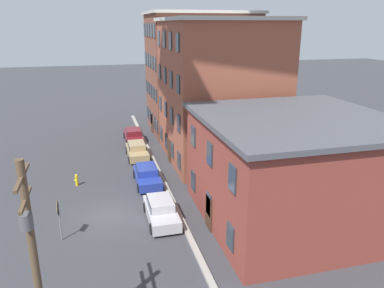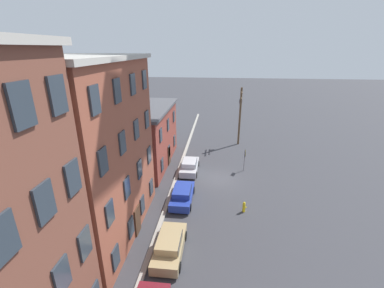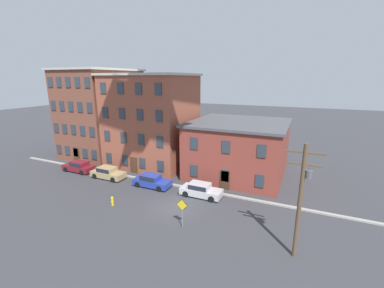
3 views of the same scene
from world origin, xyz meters
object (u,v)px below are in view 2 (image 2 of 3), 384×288
utility_pole (240,113)px  fire_hydrant (244,207)px  car_tan (170,245)px  car_silver (190,166)px  caution_sign (245,157)px  car_blue (182,194)px

utility_pole → fire_hydrant: 17.35m
utility_pole → fire_hydrant: size_ratio=8.56×
car_tan → fire_hydrant: size_ratio=4.58×
car_tan → car_silver: 12.58m
car_silver → fire_hydrant: size_ratio=4.58×
car_tan → utility_pole: bearing=-14.9°
car_tan → fire_hydrant: (5.46, -5.43, -0.27)m
fire_hydrant → utility_pole: bearing=-1.8°
caution_sign → utility_pole: 9.27m
car_blue → utility_pole: utility_pole is taller
car_blue → caution_sign: (7.02, -6.13, 1.01)m
utility_pole → car_silver: bearing=148.1°
fire_hydrant → car_silver: bearing=37.8°
car_tan → car_blue: (6.46, 0.05, 0.00)m
utility_pole → fire_hydrant: bearing=178.2°
fire_hydrant → car_tan: bearing=135.1°
car_blue → car_silver: bearing=0.4°
car_blue → utility_pole: (15.84, -6.01, 3.88)m
car_tan → caution_sign: bearing=-24.2°
caution_sign → fire_hydrant: bearing=175.4°
car_tan → utility_pole: (22.30, -5.95, 3.88)m
caution_sign → fire_hydrant: caution_sign is taller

